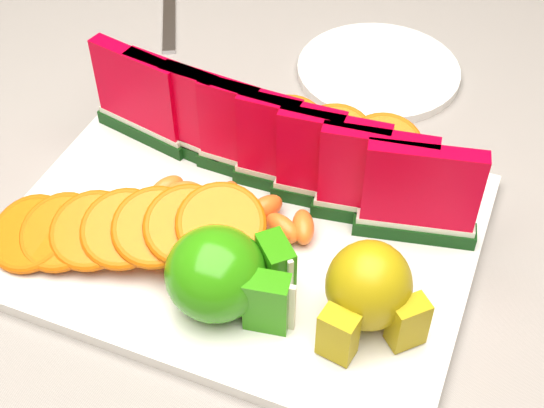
# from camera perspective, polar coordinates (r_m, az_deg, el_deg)

# --- Properties ---
(table) EXTENTS (1.40, 0.90, 0.75)m
(table) POSITION_cam_1_polar(r_m,az_deg,el_deg) (0.79, -6.94, -4.66)
(table) COLOR #442815
(table) RESTS_ON ground
(tablecloth) EXTENTS (1.53, 1.03, 0.20)m
(tablecloth) POSITION_cam_1_polar(r_m,az_deg,el_deg) (0.75, -7.36, -1.58)
(tablecloth) COLOR gray
(tablecloth) RESTS_ON table
(platter) EXTENTS (0.40, 0.30, 0.01)m
(platter) POSITION_cam_1_polar(r_m,az_deg,el_deg) (0.67, -2.23, -2.04)
(platter) COLOR silver
(platter) RESTS_ON tablecloth
(apple_cluster) EXTENTS (0.12, 0.10, 0.07)m
(apple_cluster) POSITION_cam_1_polar(r_m,az_deg,el_deg) (0.59, -3.54, -5.38)
(apple_cluster) COLOR #1B9010
(apple_cluster) RESTS_ON platter
(pear_cluster) EXTENTS (0.09, 0.09, 0.07)m
(pear_cluster) POSITION_cam_1_polar(r_m,az_deg,el_deg) (0.58, 7.33, -6.49)
(pear_cluster) COLOR #99820E
(pear_cluster) RESTS_ON platter
(side_plate) EXTENTS (0.22, 0.22, 0.01)m
(side_plate) POSITION_cam_1_polar(r_m,az_deg,el_deg) (0.86, 8.01, 9.91)
(side_plate) COLOR silver
(side_plate) RESTS_ON tablecloth
(fork) EXTENTS (0.09, 0.19, 0.00)m
(fork) POSITION_cam_1_polar(r_m,az_deg,el_deg) (0.97, -7.47, 14.32)
(fork) COLOR silver
(fork) RESTS_ON tablecloth
(watermelon_row) EXTENTS (0.39, 0.07, 0.10)m
(watermelon_row) POSITION_cam_1_polar(r_m,az_deg,el_deg) (0.67, -0.15, 4.52)
(watermelon_row) COLOR #113F12
(watermelon_row) RESTS_ON platter
(orange_fan_front) EXTENTS (0.25, 0.14, 0.06)m
(orange_fan_front) POSITION_cam_1_polar(r_m,az_deg,el_deg) (0.64, -11.12, -1.82)
(orange_fan_front) COLOR #D85E0D
(orange_fan_front) RESTS_ON platter
(orange_fan_back) EXTENTS (0.28, 0.09, 0.04)m
(orange_fan_back) POSITION_cam_1_polar(r_m,az_deg,el_deg) (0.74, 1.23, 5.90)
(orange_fan_back) COLOR #D85E0D
(orange_fan_back) RESTS_ON platter
(tangerine_segments) EXTENTS (0.16, 0.06, 0.02)m
(tangerine_segments) POSITION_cam_1_polar(r_m,az_deg,el_deg) (0.67, -3.00, -0.30)
(tangerine_segments) COLOR #D06808
(tangerine_segments) RESTS_ON platter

